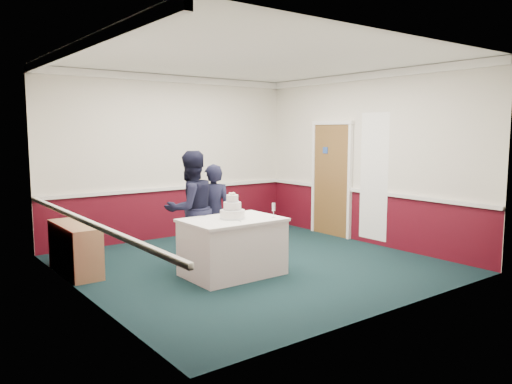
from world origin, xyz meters
TOP-DOWN VIEW (x-y plane):
  - ground at (0.00, 0.00)m, footprint 5.00×5.00m
  - room_shell at (0.08, 0.61)m, footprint 5.00×5.00m
  - sideboard at (-2.28, 1.11)m, footprint 0.41×1.20m
  - cake_table at (-0.57, -0.28)m, footprint 1.32×0.92m
  - wedding_cake at (-0.57, -0.28)m, footprint 0.35×0.35m
  - cake_knife at (-0.60, -0.48)m, footprint 0.09×0.21m
  - champagne_flute at (-0.07, -0.56)m, footprint 0.05×0.05m
  - person_man at (-0.79, 0.46)m, footprint 0.86×0.69m
  - person_woman at (-0.37, 0.51)m, footprint 0.65×0.59m

SIDE VIEW (x-z plane):
  - ground at x=0.00m, z-range 0.00..0.00m
  - sideboard at x=-2.28m, z-range 0.00..0.70m
  - cake_table at x=-0.57m, z-range 0.01..0.80m
  - person_woman at x=-0.37m, z-range 0.00..1.49m
  - cake_knife at x=-0.60m, z-range 0.79..0.79m
  - person_man at x=-0.79m, z-range 0.00..1.70m
  - wedding_cake at x=-0.57m, z-range 0.72..1.08m
  - champagne_flute at x=-0.07m, z-range 0.83..1.03m
  - room_shell at x=0.08m, z-range 0.47..3.47m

